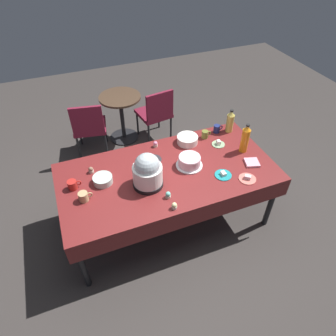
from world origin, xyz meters
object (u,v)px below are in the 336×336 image
object	(u,v)px
potluck_table	(168,176)
dessert_plate_teal	(223,175)
cupcake_vanilla	(168,195)
maroon_chair_right	(156,112)
glass_salad_bowl	(103,180)
soda_bottle_ginger_ale	(230,122)
dessert_plate_coral	(247,178)
frosted_layer_cake	(189,161)
cupcake_mint	(155,144)
cupcake_lemon	(91,170)
cupcake_rose	(174,206)
dessert_plate_sage	(218,144)
dessert_plate_charcoal	(154,159)
coffee_mug_tan	(84,197)
ceramic_snack_bowl	(187,140)
maroon_chair_left	(89,125)
slow_cooker	(147,172)
coffee_mug_navy	(217,129)
round_cafe_table	(121,110)
coffee_mug_olive	(205,134)
soda_bottle_orange_juice	(245,139)
coffee_mug_red	(73,185)

from	to	relation	value
potluck_table	dessert_plate_teal	distance (m)	0.56
cupcake_vanilla	maroon_chair_right	distance (m)	1.96
glass_salad_bowl	soda_bottle_ginger_ale	world-z (taller)	soda_bottle_ginger_ale
dessert_plate_coral	frosted_layer_cake	bearing A→B (deg)	138.87
cupcake_mint	cupcake_lemon	size ratio (longest dim) A/B	1.00
frosted_layer_cake	cupcake_rose	distance (m)	0.60
dessert_plate_sage	cupcake_lemon	bearing A→B (deg)	177.57
cupcake_mint	soda_bottle_ginger_ale	size ratio (longest dim) A/B	0.24
dessert_plate_charcoal	maroon_chair_right	distance (m)	1.42
coffee_mug_tan	ceramic_snack_bowl	bearing A→B (deg)	20.21
dessert_plate_coral	maroon_chair_left	xyz separation A→B (m)	(-1.25, 1.93, -0.27)
maroon_chair_left	ceramic_snack_bowl	bearing A→B (deg)	-50.76
cupcake_mint	coffee_mug_tan	world-z (taller)	coffee_mug_tan
cupcake_vanilla	cupcake_mint	xyz separation A→B (m)	(0.15, 0.77, 0.00)
slow_cooker	potluck_table	bearing A→B (deg)	22.28
coffee_mug_navy	frosted_layer_cake	bearing A→B (deg)	-141.99
dessert_plate_teal	round_cafe_table	bearing A→B (deg)	105.14
dessert_plate_teal	cupcake_vanilla	size ratio (longest dim) A/B	2.52
dessert_plate_teal	maroon_chair_right	xyz separation A→B (m)	(-0.08, 1.79, -0.27)
ceramic_snack_bowl	coffee_mug_olive	bearing A→B (deg)	3.45
dessert_plate_sage	cupcake_rose	size ratio (longest dim) A/B	2.17
glass_salad_bowl	ceramic_snack_bowl	xyz separation A→B (m)	(1.03, 0.29, 0.01)
cupcake_rose	soda_bottle_orange_juice	xyz separation A→B (m)	(1.02, 0.49, 0.13)
glass_salad_bowl	frosted_layer_cake	bearing A→B (deg)	-5.36
potluck_table	ceramic_snack_bowl	xyz separation A→B (m)	(0.38, 0.38, 0.10)
soda_bottle_orange_juice	soda_bottle_ginger_ale	world-z (taller)	soda_bottle_orange_juice
glass_salad_bowl	potluck_table	bearing A→B (deg)	-7.90
ceramic_snack_bowl	soda_bottle_orange_juice	bearing A→B (deg)	-35.27
potluck_table	soda_bottle_orange_juice	bearing A→B (deg)	1.21
coffee_mug_red	cupcake_lemon	bearing A→B (deg)	38.73
round_cafe_table	dessert_plate_sage	bearing A→B (deg)	-64.35
cupcake_vanilla	coffee_mug_olive	size ratio (longest dim) A/B	0.58
dessert_plate_charcoal	dessert_plate_teal	world-z (taller)	dessert_plate_teal
dessert_plate_coral	coffee_mug_olive	size ratio (longest dim) A/B	1.48
ceramic_snack_bowl	coffee_mug_navy	bearing A→B (deg)	8.64
coffee_mug_olive	coffee_mug_navy	xyz separation A→B (m)	(0.18, 0.05, 0.00)
dessert_plate_coral	cupcake_vanilla	distance (m)	0.82
ceramic_snack_bowl	round_cafe_table	size ratio (longest dim) A/B	0.33
frosted_layer_cake	soda_bottle_ginger_ale	bearing A→B (deg)	29.85
potluck_table	coffee_mug_navy	bearing A→B (deg)	29.00
frosted_layer_cake	glass_salad_bowl	size ratio (longest dim) A/B	1.44
cupcake_lemon	coffee_mug_olive	bearing A→B (deg)	5.00
frosted_layer_cake	glass_salad_bowl	world-z (taller)	frosted_layer_cake
coffee_mug_tan	round_cafe_table	size ratio (longest dim) A/B	0.18
dessert_plate_teal	ceramic_snack_bowl	bearing A→B (deg)	100.02
dessert_plate_sage	dessert_plate_coral	bearing A→B (deg)	-90.21
potluck_table	cupcake_lemon	world-z (taller)	cupcake_lemon
coffee_mug_tan	coffee_mug_navy	size ratio (longest dim) A/B	1.12
frosted_layer_cake	soda_bottle_orange_juice	size ratio (longest dim) A/B	0.81
maroon_chair_right	cupcake_vanilla	bearing A→B (deg)	-106.14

